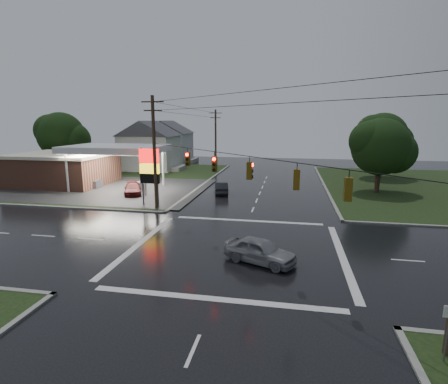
% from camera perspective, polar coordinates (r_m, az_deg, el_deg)
% --- Properties ---
extents(ground, '(120.00, 120.00, 0.00)m').
position_cam_1_polar(ground, '(24.39, 1.99, -9.27)').
color(ground, black).
rests_on(ground, ground).
extents(grass_nw, '(36.00, 36.00, 0.08)m').
position_cam_1_polar(grass_nw, '(57.39, -20.31, 2.25)').
color(grass_nw, black).
rests_on(grass_nw, ground).
extents(gas_station, '(26.20, 18.00, 5.60)m').
position_cam_1_polar(gas_station, '(51.63, -23.76, 3.83)').
color(gas_station, '#2D2D2D').
rests_on(gas_station, ground).
extents(pylon_sign, '(2.00, 0.35, 6.00)m').
position_cam_1_polar(pylon_sign, '(36.14, -12.07, 3.94)').
color(pylon_sign, '#59595E').
rests_on(pylon_sign, ground).
extents(utility_pole_nw, '(2.20, 0.32, 11.00)m').
position_cam_1_polar(utility_pole_nw, '(34.65, -11.29, 6.49)').
color(utility_pole_nw, '#382619').
rests_on(utility_pole_nw, ground).
extents(utility_pole_n, '(2.20, 0.32, 10.50)m').
position_cam_1_polar(utility_pole_n, '(61.97, -1.38, 8.67)').
color(utility_pole_n, '#382619').
rests_on(utility_pole_n, ground).
extents(traffic_signals, '(26.87, 26.87, 1.47)m').
position_cam_1_polar(traffic_signals, '(22.87, 2.15, 6.06)').
color(traffic_signals, black).
rests_on(traffic_signals, ground).
extents(house_near, '(11.05, 8.48, 8.60)m').
position_cam_1_polar(house_near, '(63.53, -12.00, 7.53)').
color(house_near, silver).
rests_on(house_near, ground).
extents(house_far, '(11.05, 8.48, 8.60)m').
position_cam_1_polar(house_far, '(75.07, -9.18, 8.24)').
color(house_far, silver).
rests_on(house_far, ground).
extents(tree_nw_behind, '(8.93, 7.60, 10.00)m').
position_cam_1_polar(tree_nw_behind, '(64.43, -24.93, 8.35)').
color(tree_nw_behind, black).
rests_on(tree_nw_behind, ground).
extents(tree_ne_near, '(7.99, 6.80, 8.98)m').
position_cam_1_polar(tree_ne_near, '(45.91, 24.35, 6.71)').
color(tree_ne_near, black).
rests_on(tree_ne_near, ground).
extents(tree_ne_far, '(8.46, 7.20, 9.80)m').
position_cam_1_polar(tree_ne_far, '(58.23, 24.58, 8.14)').
color(tree_ne_far, black).
rests_on(tree_ne_far, ground).
extents(car_north, '(2.48, 4.58, 1.43)m').
position_cam_1_polar(car_north, '(41.99, -0.46, 0.69)').
color(car_north, black).
rests_on(car_north, ground).
extents(car_crossing, '(4.93, 3.49, 1.56)m').
position_cam_1_polar(car_crossing, '(22.03, 5.91, -9.51)').
color(car_crossing, gray).
rests_on(car_crossing, ground).
extents(car_pump, '(3.74, 5.15, 1.39)m').
position_cam_1_polar(car_pump, '(42.92, -14.66, 0.52)').
color(car_pump, '#531413').
rests_on(car_pump, ground).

